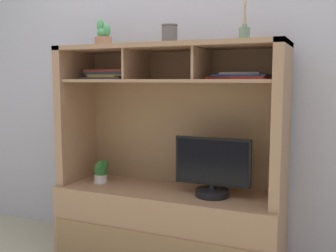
# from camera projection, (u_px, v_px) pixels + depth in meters

# --- Properties ---
(back_wall) EXTENTS (6.00, 0.02, 2.80)m
(back_wall) POSITION_uv_depth(u_px,v_px,m) (184.00, 59.00, 2.84)
(back_wall) COLOR #ADABB4
(back_wall) RESTS_ON ground
(media_console) EXTENTS (1.52, 0.55, 1.48)m
(media_console) POSITION_uv_depth(u_px,v_px,m) (169.00, 199.00, 2.69)
(media_console) COLOR #9E7453
(media_console) RESTS_ON ground
(tv_monitor) EXTENTS (0.49, 0.22, 0.38)m
(tv_monitor) POSITION_uv_depth(u_px,v_px,m) (212.00, 171.00, 2.51)
(tv_monitor) COLOR black
(tv_monitor) RESTS_ON media_console
(potted_orchid) EXTENTS (0.11, 0.12, 0.16)m
(potted_orchid) POSITION_uv_depth(u_px,v_px,m) (101.00, 171.00, 2.86)
(potted_orchid) COLOR beige
(potted_orchid) RESTS_ON media_console
(magazine_stack_left) EXTENTS (0.39, 0.30, 0.07)m
(magazine_stack_left) POSITION_uv_depth(u_px,v_px,m) (111.00, 75.00, 2.82)
(magazine_stack_left) COLOR #3F4043
(magazine_stack_left) RESTS_ON media_console
(magazine_stack_centre) EXTENTS (0.40, 0.28, 0.04)m
(magazine_stack_centre) POSITION_uv_depth(u_px,v_px,m) (240.00, 76.00, 2.45)
(magazine_stack_centre) COLOR #B02D22
(magazine_stack_centre) RESTS_ON media_console
(diffuser_bottle) EXTENTS (0.07, 0.07, 0.26)m
(diffuser_bottle) POSITION_uv_depth(u_px,v_px,m) (244.00, 34.00, 2.37)
(diffuser_bottle) COLOR slate
(diffuser_bottle) RESTS_ON media_console
(potted_succulent) EXTENTS (0.14, 0.14, 0.19)m
(potted_succulent) POSITION_uv_depth(u_px,v_px,m) (103.00, 37.00, 2.75)
(potted_succulent) COLOR #AA7354
(potted_succulent) RESTS_ON media_console
(ceramic_vase) EXTENTS (0.11, 0.11, 0.13)m
(ceramic_vase) POSITION_uv_depth(u_px,v_px,m) (169.00, 34.00, 2.58)
(ceramic_vase) COLOR #5A5553
(ceramic_vase) RESTS_ON media_console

